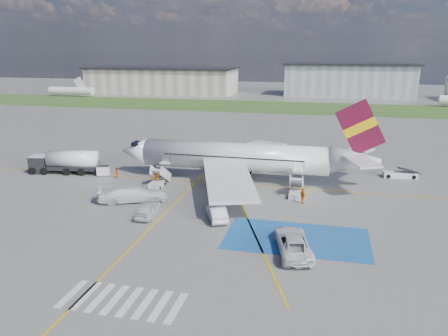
{
  "coord_description": "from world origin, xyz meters",
  "views": [
    {
      "loc": [
        12.02,
        -44.07,
        18.05
      ],
      "look_at": [
        -0.0,
        7.44,
        3.5
      ],
      "focal_mm": 35.0,
      "sensor_mm": 36.0,
      "label": 1
    }
  ],
  "objects": [
    {
      "name": "ground",
      "position": [
        0.0,
        0.0,
        0.0
      ],
      "size": [
        400.0,
        400.0,
        0.0
      ],
      "primitive_type": "plane",
      "color": "#60605E",
      "rests_on": "ground"
    },
    {
      "name": "grass_strip",
      "position": [
        0.0,
        95.0,
        0.01
      ],
      "size": [
        400.0,
        30.0,
        0.01
      ],
      "primitive_type": "cube",
      "color": "#2D4C1E",
      "rests_on": "ground"
    },
    {
      "name": "taxiway_line_main",
      "position": [
        0.0,
        12.0,
        0.01
      ],
      "size": [
        120.0,
        0.2,
        0.01
      ],
      "primitive_type": "cube",
      "color": "gold",
      "rests_on": "ground"
    },
    {
      "name": "taxiway_line_cross",
      "position": [
        -5.0,
        -10.0,
        0.01
      ],
      "size": [
        0.2,
        60.0,
        0.01
      ],
      "primitive_type": "cube",
      "color": "gold",
      "rests_on": "ground"
    },
    {
      "name": "taxiway_line_diag",
      "position": [
        0.0,
        12.0,
        0.01
      ],
      "size": [
        20.71,
        56.45,
        0.01
      ],
      "primitive_type": "cube",
      "rotation": [
        0.0,
        0.0,
        0.35
      ],
      "color": "gold",
      "rests_on": "ground"
    },
    {
      "name": "staging_box",
      "position": [
        10.0,
        -4.0,
        0.01
      ],
      "size": [
        14.0,
        8.0,
        0.01
      ],
      "primitive_type": "cube",
      "color": "#195299",
      "rests_on": "ground"
    },
    {
      "name": "crosswalk",
      "position": [
        -1.8,
        -18.0,
        0.01
      ],
      "size": [
        9.0,
        4.0,
        0.01
      ],
      "color": "silver",
      "rests_on": "ground"
    },
    {
      "name": "terminal_west",
      "position": [
        -55.0,
        130.0,
        5.0
      ],
      "size": [
        60.0,
        22.0,
        10.0
      ],
      "primitive_type": "cube",
      "color": "gray",
      "rests_on": "ground"
    },
    {
      "name": "terminal_centre",
      "position": [
        20.0,
        135.0,
        6.0
      ],
      "size": [
        48.0,
        18.0,
        12.0
      ],
      "primitive_type": "cube",
      "color": "gray",
      "rests_on": "ground"
    },
    {
      "name": "airliner",
      "position": [
        1.51,
        14.0,
        3.39
      ],
      "size": [
        36.81,
        32.95,
        11.92
      ],
      "color": "silver",
      "rests_on": "ground"
    },
    {
      "name": "airstairs_fwd",
      "position": [
        -9.5,
        8.7,
        0.62
      ],
      "size": [
        1.9,
        5.2,
        3.6
      ],
      "color": "silver",
      "rests_on": "ground"
    },
    {
      "name": "airstairs_aft",
      "position": [
        9.0,
        8.7,
        0.62
      ],
      "size": [
        1.9,
        5.2,
        3.6
      ],
      "color": "silver",
      "rests_on": "ground"
    },
    {
      "name": "fuel_tanker",
      "position": [
        -25.35,
        11.74,
        1.45
      ],
      "size": [
        10.36,
        4.23,
        3.44
      ],
      "rotation": [
        0.0,
        0.0,
        0.15
      ],
      "color": "black",
      "rests_on": "ground"
    },
    {
      "name": "gpu_cart",
      "position": [
        -19.14,
        11.71,
        0.68
      ],
      "size": [
        2.08,
        1.7,
        1.5
      ],
      "rotation": [
        0.0,
        0.0,
        0.37
      ],
      "color": "silver",
      "rests_on": "ground"
    },
    {
      "name": "belt_loader",
      "position": [
        23.09,
        20.67,
        0.38
      ],
      "size": [
        5.16,
        2.35,
        1.51
      ],
      "rotation": [
        0.0,
        0.0,
        0.11
      ],
      "color": "silver",
      "rests_on": "ground"
    },
    {
      "name": "car_silver_a",
      "position": [
        -6.55,
        -1.71,
        0.84
      ],
      "size": [
        2.38,
        5.07,
        1.68
      ],
      "primitive_type": "imported",
      "rotation": [
        0.0,
        0.0,
        3.22
      ],
      "color": "silver",
      "rests_on": "ground"
    },
    {
      "name": "car_silver_b",
      "position": [
        1.11,
        -0.91,
        0.82
      ],
      "size": [
        3.61,
        5.25,
        1.64
      ],
      "primitive_type": "imported",
      "rotation": [
        0.0,
        0.0,
        3.56
      ],
      "color": "silver",
      "rests_on": "ground"
    },
    {
      "name": "van_white_a",
      "position": [
        9.81,
        -6.83,
        1.14
      ],
      "size": [
        4.07,
        6.52,
        2.27
      ],
      "primitive_type": "imported",
      "rotation": [
        0.0,
        0.0,
        3.37
      ],
      "color": "silver",
      "rests_on": "ground"
    },
    {
      "name": "van_white_b",
      "position": [
        -10.22,
        2.35,
        1.23
      ],
      "size": [
        6.8,
        4.86,
        2.47
      ],
      "primitive_type": "imported",
      "rotation": [
        0.0,
        0.0,
        1.98
      ],
      "color": "silver",
      "rests_on": "ground"
    },
    {
      "name": "crew_fwd",
      "position": [
        -9.92,
        9.41,
        0.94
      ],
      "size": [
        0.73,
        0.52,
        1.89
      ],
      "primitive_type": "imported",
      "rotation": [
        0.0,
        0.0,
        0.1
      ],
      "color": "orange",
      "rests_on": "ground"
    },
    {
      "name": "crew_nose",
      "position": [
        -16.7,
        10.92,
        0.77
      ],
      "size": [
        0.76,
        0.88,
        1.55
      ],
      "primitive_type": "imported",
      "rotation": [
        0.0,
        0.0,
        -1.31
      ],
      "color": "#E1520B",
      "rests_on": "ground"
    },
    {
      "name": "crew_aft",
      "position": [
        9.99,
        6.28,
        0.98
      ],
      "size": [
        1.04,
        1.21,
        1.95
      ],
      "primitive_type": "imported",
      "rotation": [
        0.0,
        0.0,
        2.17
      ],
      "color": "orange",
      "rests_on": "ground"
    }
  ]
}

